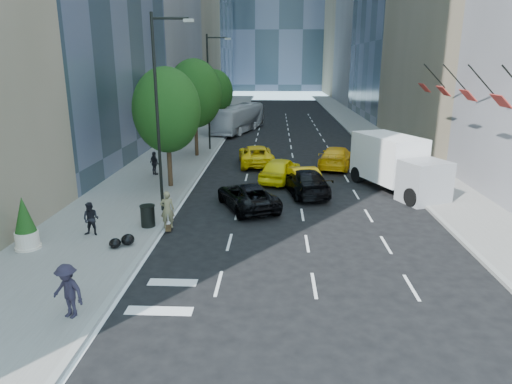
{
  "coord_description": "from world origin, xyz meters",
  "views": [
    {
      "loc": [
        -0.45,
        -19.1,
        7.84
      ],
      "look_at": [
        -1.41,
        2.7,
        1.6
      ],
      "focal_mm": 32.0,
      "sensor_mm": 36.0,
      "label": 1
    }
  ],
  "objects_px": {
    "skateboarder": "(167,212)",
    "box_truck": "(397,164)",
    "city_bus": "(239,118)",
    "black_sedan_lincoln": "(247,196)",
    "trash_can": "(148,216)",
    "black_sedan_mercedes": "(305,182)",
    "planter_shrub": "(25,224)"
  },
  "relations": [
    {
      "from": "planter_shrub",
      "to": "city_bus",
      "type": "bearing_deg",
      "value": 79.99
    },
    {
      "from": "city_bus",
      "to": "planter_shrub",
      "type": "distance_m",
      "value": 35.67
    },
    {
      "from": "trash_can",
      "to": "black_sedan_mercedes",
      "type": "bearing_deg",
      "value": 39.21
    },
    {
      "from": "skateboarder",
      "to": "black_sedan_lincoln",
      "type": "height_order",
      "value": "skateboarder"
    },
    {
      "from": "box_truck",
      "to": "trash_can",
      "type": "relative_size",
      "value": 7.39
    },
    {
      "from": "skateboarder",
      "to": "trash_can",
      "type": "height_order",
      "value": "skateboarder"
    },
    {
      "from": "box_truck",
      "to": "black_sedan_mercedes",
      "type": "bearing_deg",
      "value": 167.75
    },
    {
      "from": "city_bus",
      "to": "trash_can",
      "type": "height_order",
      "value": "city_bus"
    },
    {
      "from": "skateboarder",
      "to": "city_bus",
      "type": "xyz_separation_m",
      "value": [
        0.8,
        32.31,
        0.65
      ]
    },
    {
      "from": "black_sedan_lincoln",
      "to": "box_truck",
      "type": "xyz_separation_m",
      "value": [
        9.08,
        4.02,
        1.01
      ]
    },
    {
      "from": "black_sedan_lincoln",
      "to": "city_bus",
      "type": "height_order",
      "value": "city_bus"
    },
    {
      "from": "black_sedan_mercedes",
      "to": "planter_shrub",
      "type": "bearing_deg",
      "value": 26.3
    },
    {
      "from": "skateboarder",
      "to": "city_bus",
      "type": "bearing_deg",
      "value": -102.96
    },
    {
      "from": "planter_shrub",
      "to": "box_truck",
      "type": "bearing_deg",
      "value": 30.03
    },
    {
      "from": "skateboarder",
      "to": "black_sedan_lincoln",
      "type": "xyz_separation_m",
      "value": [
        3.6,
        3.62,
        -0.21
      ]
    },
    {
      "from": "skateboarder",
      "to": "planter_shrub",
      "type": "bearing_deg",
      "value": 15.98
    },
    {
      "from": "trash_can",
      "to": "planter_shrub",
      "type": "relative_size",
      "value": 0.44
    },
    {
      "from": "skateboarder",
      "to": "box_truck",
      "type": "height_order",
      "value": "box_truck"
    },
    {
      "from": "black_sedan_lincoln",
      "to": "box_truck",
      "type": "bearing_deg",
      "value": -179.4
    },
    {
      "from": "city_bus",
      "to": "planter_shrub",
      "type": "xyz_separation_m",
      "value": [
        -6.2,
        -35.12,
        -0.32
      ]
    },
    {
      "from": "city_bus",
      "to": "trash_can",
      "type": "relative_size",
      "value": 11.12
    },
    {
      "from": "black_sedan_mercedes",
      "to": "planter_shrub",
      "type": "height_order",
      "value": "planter_shrub"
    },
    {
      "from": "black_sedan_lincoln",
      "to": "black_sedan_mercedes",
      "type": "height_order",
      "value": "black_sedan_mercedes"
    },
    {
      "from": "city_bus",
      "to": "box_truck",
      "type": "bearing_deg",
      "value": -48.82
    },
    {
      "from": "black_sedan_lincoln",
      "to": "trash_can",
      "type": "relative_size",
      "value": 5.03
    },
    {
      "from": "planter_shrub",
      "to": "black_sedan_mercedes",
      "type": "bearing_deg",
      "value": 37.31
    },
    {
      "from": "trash_can",
      "to": "city_bus",
      "type": "bearing_deg",
      "value": 86.8
    },
    {
      "from": "planter_shrub",
      "to": "trash_can",
      "type": "bearing_deg",
      "value": 33.59
    },
    {
      "from": "black_sedan_lincoln",
      "to": "planter_shrub",
      "type": "relative_size",
      "value": 2.21
    },
    {
      "from": "black_sedan_lincoln",
      "to": "box_truck",
      "type": "distance_m",
      "value": 9.98
    },
    {
      "from": "black_sedan_mercedes",
      "to": "city_bus",
      "type": "bearing_deg",
      "value": -87.49
    },
    {
      "from": "black_sedan_lincoln",
      "to": "skateboarder",
      "type": "bearing_deg",
      "value": 21.87
    }
  ]
}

